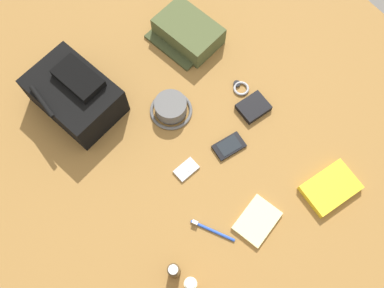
{
  "coord_description": "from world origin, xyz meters",
  "views": [
    {
      "loc": [
        -0.41,
        0.32,
        1.39
      ],
      "look_at": [
        0.0,
        0.0,
        0.04
      ],
      "focal_mm": 37.71,
      "sensor_mm": 36.0,
      "label": 1
    }
  ],
  "objects_px": {
    "cell_phone": "(229,146)",
    "toothbrush": "(210,229)",
    "wallet": "(253,107)",
    "notepad": "(257,221)",
    "lotion_bottle": "(191,284)",
    "media_player": "(186,169)",
    "toiletry_pouch": "(188,32)",
    "cologne_bottle": "(174,271)",
    "paperback_novel": "(330,188)",
    "bucket_hat": "(171,108)",
    "wristwatch": "(241,88)",
    "backpack": "(75,95)"
  },
  "relations": [
    {
      "from": "wristwatch",
      "to": "backpack",
      "type": "bearing_deg",
      "value": 58.36
    },
    {
      "from": "cell_phone",
      "to": "bucket_hat",
      "type": "bearing_deg",
      "value": 18.13
    },
    {
      "from": "toiletry_pouch",
      "to": "lotion_bottle",
      "type": "relative_size",
      "value": 1.69
    },
    {
      "from": "cell_phone",
      "to": "media_player",
      "type": "xyz_separation_m",
      "value": [
        0.03,
        0.18,
        -0.0
      ]
    },
    {
      "from": "cologne_bottle",
      "to": "toothbrush",
      "type": "distance_m",
      "value": 0.19
    },
    {
      "from": "lotion_bottle",
      "to": "wristwatch",
      "type": "distance_m",
      "value": 0.75
    },
    {
      "from": "backpack",
      "to": "lotion_bottle",
      "type": "height_order",
      "value": "backpack"
    },
    {
      "from": "cologne_bottle",
      "to": "toothbrush",
      "type": "relative_size",
      "value": 0.91
    },
    {
      "from": "paperback_novel",
      "to": "cell_phone",
      "type": "distance_m",
      "value": 0.38
    },
    {
      "from": "toiletry_pouch",
      "to": "wristwatch",
      "type": "relative_size",
      "value": 3.89
    },
    {
      "from": "backpack",
      "to": "paperback_novel",
      "type": "height_order",
      "value": "backpack"
    },
    {
      "from": "cologne_bottle",
      "to": "media_player",
      "type": "bearing_deg",
      "value": -43.73
    },
    {
      "from": "paperback_novel",
      "to": "toiletry_pouch",
      "type": "bearing_deg",
      "value": 0.61
    },
    {
      "from": "bucket_hat",
      "to": "paperback_novel",
      "type": "xyz_separation_m",
      "value": [
        -0.59,
        -0.26,
        -0.02
      ]
    },
    {
      "from": "cell_phone",
      "to": "toothbrush",
      "type": "relative_size",
      "value": 0.81
    },
    {
      "from": "backpack",
      "to": "media_player",
      "type": "xyz_separation_m",
      "value": [
        -0.46,
        -0.16,
        -0.07
      ]
    },
    {
      "from": "bucket_hat",
      "to": "lotion_bottle",
      "type": "xyz_separation_m",
      "value": [
        -0.54,
        0.32,
        0.05
      ]
    },
    {
      "from": "toiletry_pouch",
      "to": "lotion_bottle",
      "type": "bearing_deg",
      "value": 142.98
    },
    {
      "from": "cologne_bottle",
      "to": "cell_phone",
      "type": "distance_m",
      "value": 0.48
    },
    {
      "from": "backpack",
      "to": "media_player",
      "type": "relative_size",
      "value": 4.09
    },
    {
      "from": "wallet",
      "to": "notepad",
      "type": "bearing_deg",
      "value": 143.3
    },
    {
      "from": "paperback_novel",
      "to": "cell_phone",
      "type": "relative_size",
      "value": 1.66
    },
    {
      "from": "paperback_novel",
      "to": "notepad",
      "type": "xyz_separation_m",
      "value": [
        0.07,
        0.28,
        -0.0
      ]
    },
    {
      "from": "paperback_novel",
      "to": "media_player",
      "type": "relative_size",
      "value": 2.27
    },
    {
      "from": "wallet",
      "to": "notepad",
      "type": "relative_size",
      "value": 0.73
    },
    {
      "from": "backpack",
      "to": "bucket_hat",
      "type": "height_order",
      "value": "backpack"
    },
    {
      "from": "cell_phone",
      "to": "toothbrush",
      "type": "bearing_deg",
      "value": 128.34
    },
    {
      "from": "backpack",
      "to": "notepad",
      "type": "xyz_separation_m",
      "value": [
        -0.75,
        -0.24,
        -0.07
      ]
    },
    {
      "from": "lotion_bottle",
      "to": "paperback_novel",
      "type": "relative_size",
      "value": 0.82
    },
    {
      "from": "cell_phone",
      "to": "wallet",
      "type": "relative_size",
      "value": 1.08
    },
    {
      "from": "backpack",
      "to": "cologne_bottle",
      "type": "bearing_deg",
      "value": 173.29
    },
    {
      "from": "lotion_bottle",
      "to": "media_player",
      "type": "relative_size",
      "value": 1.87
    },
    {
      "from": "paperback_novel",
      "to": "wallet",
      "type": "bearing_deg",
      "value": 0.91
    },
    {
      "from": "cologne_bottle",
      "to": "lotion_bottle",
      "type": "bearing_deg",
      "value": -165.81
    },
    {
      "from": "lotion_bottle",
      "to": "media_player",
      "type": "xyz_separation_m",
      "value": [
        0.32,
        -0.23,
        -0.07
      ]
    },
    {
      "from": "backpack",
      "to": "toiletry_pouch",
      "type": "relative_size",
      "value": 1.29
    },
    {
      "from": "cologne_bottle",
      "to": "notepad",
      "type": "distance_m",
      "value": 0.33
    },
    {
      "from": "toiletry_pouch",
      "to": "cell_phone",
      "type": "distance_m",
      "value": 0.5
    },
    {
      "from": "toothbrush",
      "to": "bucket_hat",
      "type": "bearing_deg",
      "value": -20.42
    },
    {
      "from": "bucket_hat",
      "to": "cologne_bottle",
      "type": "distance_m",
      "value": 0.59
    },
    {
      "from": "bucket_hat",
      "to": "cell_phone",
      "type": "height_order",
      "value": "bucket_hat"
    },
    {
      "from": "cell_phone",
      "to": "media_player",
      "type": "relative_size",
      "value": 1.37
    },
    {
      "from": "backpack",
      "to": "paperback_novel",
      "type": "distance_m",
      "value": 0.97
    },
    {
      "from": "paperback_novel",
      "to": "toothbrush",
      "type": "bearing_deg",
      "value": 70.82
    },
    {
      "from": "paperback_novel",
      "to": "lotion_bottle",
      "type": "bearing_deg",
      "value": 85.48
    },
    {
      "from": "backpack",
      "to": "toiletry_pouch",
      "type": "height_order",
      "value": "backpack"
    },
    {
      "from": "cologne_bottle",
      "to": "wristwatch",
      "type": "xyz_separation_m",
      "value": [
        0.39,
        -0.61,
        -0.06
      ]
    },
    {
      "from": "cologne_bottle",
      "to": "paperback_novel",
      "type": "distance_m",
      "value": 0.61
    },
    {
      "from": "lotion_bottle",
      "to": "toothbrush",
      "type": "height_order",
      "value": "lotion_bottle"
    },
    {
      "from": "lotion_bottle",
      "to": "bucket_hat",
      "type": "bearing_deg",
      "value": -31.01
    }
  ]
}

